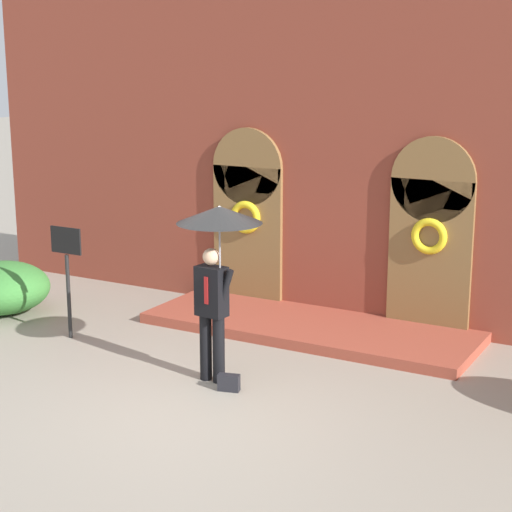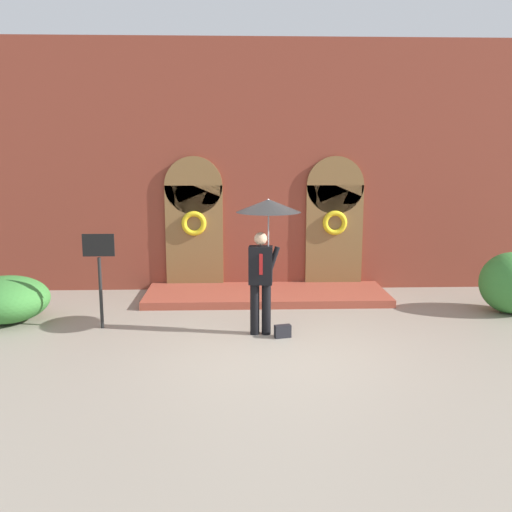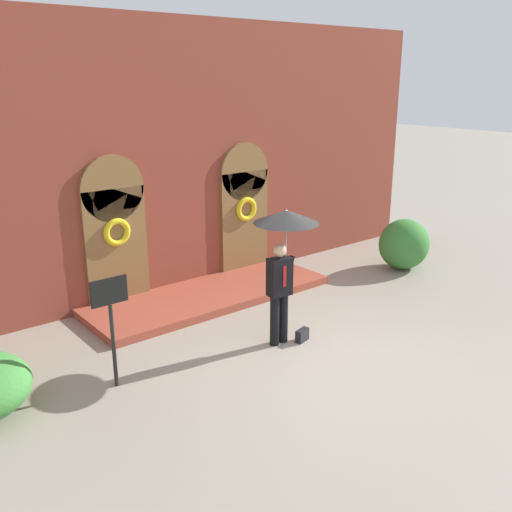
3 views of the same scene
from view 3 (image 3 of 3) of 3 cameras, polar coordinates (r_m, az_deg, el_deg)
The scene contains 6 objects.
ground_plane at distance 9.85m, azimuth 5.60°, elevation -9.43°, with size 80.00×80.00×0.00m, color gray.
building_facade at distance 12.21m, azimuth -7.92°, elevation 9.03°, with size 14.00×2.30×5.60m.
person_with_umbrella at distance 9.46m, azimuth 2.87°, elevation 1.94°, with size 1.10×1.10×2.36m.
handbag at distance 10.14m, azimuth 4.64°, elevation -7.89°, with size 0.28×0.12×0.22m, color black.
sign_post at distance 8.55m, azimuth -14.30°, elevation -5.68°, with size 0.56×0.06×1.72m.
shrub_right at distance 14.11m, azimuth 14.59°, elevation 1.16°, with size 1.27×1.15×1.21m, color #387A33.
Camera 3 is at (-6.22, -6.20, 4.46)m, focal length 40.00 mm.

